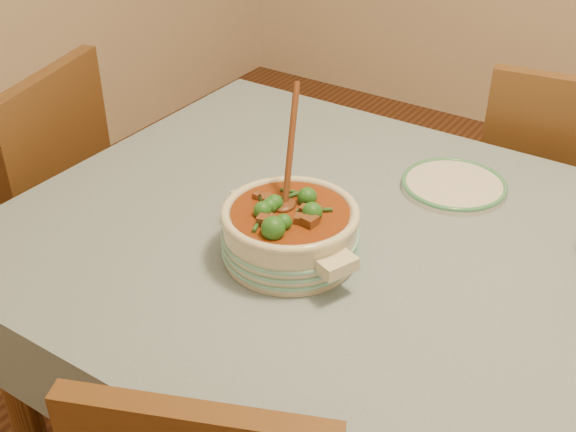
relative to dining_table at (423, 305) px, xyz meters
The scene contains 5 objects.
dining_table is the anchor object (origin of this frame).
stew_casserole 0.30m from the dining_table, 154.02° to the right, with size 0.32×0.32×0.30m.
white_plate 0.32m from the dining_table, 103.87° to the left, with size 0.25×0.25×0.02m.
chair_far 0.80m from the dining_table, 85.20° to the left, with size 0.48×0.48×0.91m.
chair_left 1.14m from the dining_table, behind, with size 0.52×0.52×0.91m.
Camera 1 is at (0.37, -1.04, 1.56)m, focal length 45.00 mm.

